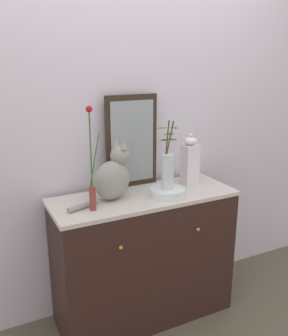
{
  "coord_description": "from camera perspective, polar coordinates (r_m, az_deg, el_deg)",
  "views": [
    {
      "loc": [
        -0.98,
        -1.97,
        1.72
      ],
      "look_at": [
        0.0,
        0.0,
        1.07
      ],
      "focal_mm": 39.57,
      "sensor_mm": 36.0,
      "label": 1
    }
  ],
  "objects": [
    {
      "name": "cat_sitting",
      "position": [
        2.26,
        -4.81,
        -1.28
      ],
      "size": [
        0.45,
        0.23,
        0.36
      ],
      "color": "gray",
      "rests_on": "sideboard"
    },
    {
      "name": "vase_glass_clear",
      "position": [
        2.3,
        3.64,
        -0.05
      ],
      "size": [
        0.14,
        0.12,
        0.43
      ],
      "color": "silver",
      "rests_on": "bowl_porcelain"
    },
    {
      "name": "wall_back",
      "position": [
        2.51,
        -3.08,
        6.87
      ],
      "size": [
        4.4,
        0.08,
        2.6
      ],
      "primitive_type": "cube",
      "color": "silver",
      "rests_on": "ground_plane"
    },
    {
      "name": "vase_slim_green",
      "position": [
        2.09,
        -8.01,
        -1.61
      ],
      "size": [
        0.07,
        0.04,
        0.6
      ],
      "color": "brown",
      "rests_on": "sideboard"
    },
    {
      "name": "bowl_porcelain",
      "position": [
        2.34,
        3.58,
        -3.73
      ],
      "size": [
        0.22,
        0.22,
        0.05
      ],
      "primitive_type": "cylinder",
      "color": "white",
      "rests_on": "sideboard"
    },
    {
      "name": "mirror_leaning",
      "position": [
        2.45,
        -1.91,
        4.09
      ],
      "size": [
        0.36,
        0.03,
        0.61
      ],
      "color": "#2E2217",
      "rests_on": "sideboard"
    },
    {
      "name": "sideboard",
      "position": [
        2.55,
        0.0,
        -13.54
      ],
      "size": [
        1.19,
        0.47,
        0.89
      ],
      "color": "#321D18",
      "rests_on": "ground_plane"
    },
    {
      "name": "ground_plane",
      "position": [
        2.8,
        -0.0,
        -21.43
      ],
      "size": [
        6.0,
        6.0,
        0.0
      ],
      "primitive_type": "plane",
      "color": "brown"
    },
    {
      "name": "jar_lidded_porcelain",
      "position": [
        2.53,
        7.08,
        1.01
      ],
      "size": [
        0.1,
        0.1,
        0.35
      ],
      "color": "white",
      "rests_on": "sideboard"
    }
  ]
}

